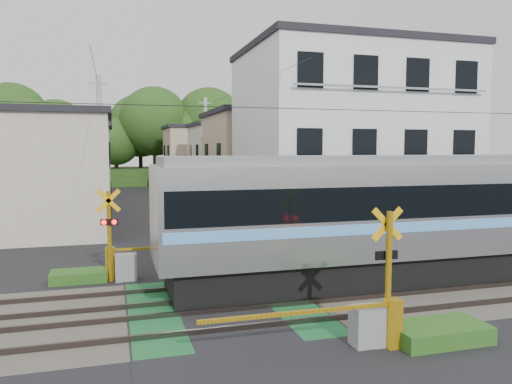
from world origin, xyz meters
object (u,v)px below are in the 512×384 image
object	(u,v)px
crossing_signal_far	(123,259)
apartment_block	(348,143)
crossing_signal_near	(372,315)
pedestrian	(161,184)

from	to	relation	value
crossing_signal_far	apartment_block	size ratio (longest dim) A/B	0.46
crossing_signal_near	apartment_block	world-z (taller)	apartment_block
crossing_signal_far	pedestrian	distance (m)	32.02
crossing_signal_near	apartment_block	bearing A→B (deg)	65.78
crossing_signal_near	pedestrian	world-z (taller)	crossing_signal_near
apartment_block	crossing_signal_far	bearing A→B (deg)	-152.22
crossing_signal_far	pedestrian	world-z (taller)	crossing_signal_far
apartment_block	pedestrian	xyz separation A→B (m)	(-6.85, 25.90, -3.73)
apartment_block	pedestrian	size ratio (longest dim) A/B	5.54
crossing_signal_near	pedestrian	xyz separation A→B (m)	(-0.93, 39.05, 0.21)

